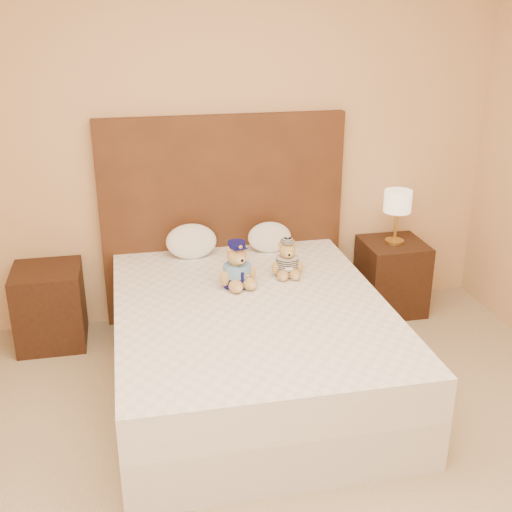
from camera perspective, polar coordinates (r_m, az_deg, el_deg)
The scene contains 10 objects.
room_walls at distance 2.74m, azimuth 2.71°, elevation 12.96°, with size 4.04×4.52×2.72m.
bed at distance 3.95m, azimuth -0.40°, elevation -7.86°, with size 1.60×2.00×0.55m.
headboard at distance 4.66m, azimuth -2.90°, elevation 3.30°, with size 1.75×0.08×1.50m, color #522D18.
nightstand_left at distance 4.63m, azimuth -17.85°, elevation -4.27°, with size 0.45×0.45×0.55m, color #331A10.
nightstand_right at distance 4.98m, azimuth 11.94°, elevation -1.76°, with size 0.45×0.45×0.55m, color #331A10.
lamp at distance 4.79m, azimuth 12.47°, elevation 4.54°, with size 0.20×0.20×0.40m.
teddy_police at distance 3.99m, azimuth -1.71°, elevation -0.75°, with size 0.26×0.24×0.30m, color tan, non-canonical shape.
teddy_prisoner at distance 4.15m, azimuth 2.79°, elevation -0.21°, with size 0.22×0.21×0.25m, color tan, non-canonical shape.
pillow_left at distance 4.49m, azimuth -5.78°, elevation 1.45°, with size 0.35×0.23×0.25m, color white.
pillow_right at distance 4.58m, azimuth 1.22°, elevation 1.80°, with size 0.32×0.20×0.22m, color white.
Camera 1 is at (-0.68, -2.16, 2.23)m, focal length 45.00 mm.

